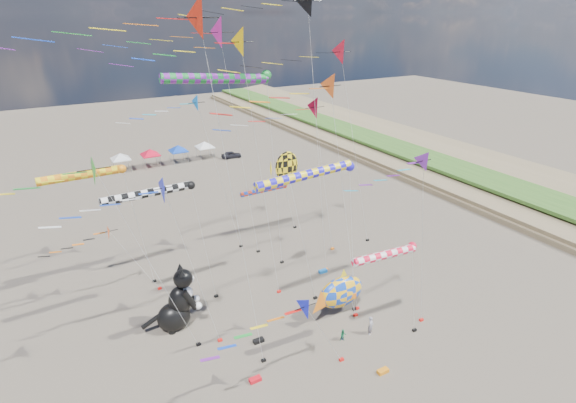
# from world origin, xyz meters

# --- Properties ---
(ground) EXTENTS (260.00, 260.00, 0.00)m
(ground) POSITION_xyz_m (0.00, 0.00, 0.00)
(ground) COLOR brown
(ground) RESTS_ON ground
(delta_kite_0) EXTENTS (11.82, 2.41, 24.60)m
(delta_kite_0) POSITION_xyz_m (-3.80, 14.96, 23.10)
(delta_kite_0) COLOR yellow
(delta_kite_0) RESTS_ON ground
(delta_kite_1) EXTENTS (13.10, 3.03, 27.79)m
(delta_kite_1) POSITION_xyz_m (3.18, 16.08, 26.05)
(delta_kite_1) COLOR black
(delta_kite_1) RESTS_ON ground
(delta_kite_2) EXTENTS (13.30, 2.62, 26.43)m
(delta_kite_2) POSITION_xyz_m (-9.67, 7.28, 24.84)
(delta_kite_2) COLOR red
(delta_kite_2) RESTS_ON ground
(delta_kite_3) EXTENTS (12.99, 2.35, 17.14)m
(delta_kite_3) POSITION_xyz_m (-14.76, 11.58, 15.67)
(delta_kite_3) COLOR #269422
(delta_kite_3) RESTS_ON ground
(delta_kite_4) EXTENTS (13.91, 3.20, 25.31)m
(delta_kite_4) POSITION_xyz_m (-1.08, 23.17, 23.50)
(delta_kite_4) COLOR #CB208D
(delta_kite_4) RESTS_ON ground
(delta_kite_5) EXTENTS (11.59, 1.83, 7.99)m
(delta_kite_5) POSITION_xyz_m (-5.79, 4.32, 6.69)
(delta_kite_5) COLOR #131CE2
(delta_kite_5) RESTS_ON ground
(delta_kite_6) EXTENTS (11.11, 1.87, 18.17)m
(delta_kite_6) POSITION_xyz_m (-4.37, 25.29, 16.84)
(delta_kite_6) COLOR #0F79E1
(delta_kite_6) RESTS_ON ground
(delta_kite_7) EXTENTS (12.90, 2.46, 17.82)m
(delta_kite_7) POSITION_xyz_m (5.77, 19.51, 16.28)
(delta_kite_7) COLOR red
(delta_kite_7) RESTS_ON ground
(delta_kite_8) EXTENTS (9.94, 2.13, 15.76)m
(delta_kite_8) POSITION_xyz_m (-11.20, 11.18, 14.39)
(delta_kite_8) COLOR #0410C9
(delta_kite_8) RESTS_ON ground
(delta_kite_9) EXTENTS (9.78, 1.74, 7.90)m
(delta_kite_9) POSITION_xyz_m (-14.94, 21.27, 6.67)
(delta_kite_9) COLOR #F04E12
(delta_kite_9) RESTS_ON ground
(delta_kite_10) EXTENTS (9.16, 1.63, 16.40)m
(delta_kite_10) POSITION_xyz_m (4.91, 4.84, 15.15)
(delta_kite_10) COLOR purple
(delta_kite_10) RESTS_ON ground
(delta_kite_11) EXTENTS (11.01, 2.07, 21.48)m
(delta_kite_11) POSITION_xyz_m (1.45, 9.02, 20.08)
(delta_kite_11) COLOR #E05A1D
(delta_kite_11) RESTS_ON ground
(delta_kite_12) EXTENTS (16.23, 2.70, 23.20)m
(delta_kite_12) POSITION_xyz_m (9.04, 19.15, 21.56)
(delta_kite_12) COLOR red
(delta_kite_12) RESTS_ON ground
(windsock_0) EXTENTS (7.42, 0.62, 6.31)m
(windsock_0) POSITION_xyz_m (4.70, 26.51, 5.95)
(windsock_0) COLOR #F13711
(windsock_0) RESTS_ON ground
(windsock_1) EXTENTS (7.24, 0.67, 9.03)m
(windsock_1) POSITION_xyz_m (3.57, 4.11, 8.63)
(windsock_1) COLOR red
(windsock_1) RESTS_ON ground
(windsock_2) EXTENTS (9.02, 0.73, 12.16)m
(windsock_2) POSITION_xyz_m (-10.27, 17.29, 11.73)
(windsock_2) COLOR black
(windsock_2) RESTS_ON ground
(windsock_3) EXTENTS (11.28, 0.91, 20.52)m
(windsock_3) POSITION_xyz_m (-2.72, 19.73, 20.00)
(windsock_3) COLOR #17832F
(windsock_3) RESTS_ON ground
(windsock_4) EXTENTS (8.55, 0.79, 12.77)m
(windsock_4) POSITION_xyz_m (-14.52, 22.85, 12.31)
(windsock_4) COLOR orange
(windsock_4) RESTS_ON ground
(windsock_5) EXTENTS (9.89, 0.78, 14.55)m
(windsock_5) POSITION_xyz_m (-0.34, 9.05, 14.09)
(windsock_5) COLOR #1C14CF
(windsock_5) RESTS_ON ground
(angelfish_kite) EXTENTS (3.74, 3.02, 14.41)m
(angelfish_kite) POSITION_xyz_m (0.45, 14.30, 12.99)
(angelfish_kite) COLOR yellow
(angelfish_kite) RESTS_ON ground
(cat_inflatable) EXTENTS (4.67, 2.87, 5.90)m
(cat_inflatable) POSITION_xyz_m (-9.92, 14.82, 2.95)
(cat_inflatable) COLOR black
(cat_inflatable) RESTS_ON ground
(fish_inflatable) EXTENTS (6.01, 2.64, 4.60)m
(fish_inflatable) POSITION_xyz_m (3.33, 9.29, 2.33)
(fish_inflatable) COLOR blue
(fish_inflatable) RESTS_ON ground
(person_adult) EXTENTS (0.75, 0.68, 1.71)m
(person_adult) POSITION_xyz_m (3.96, 5.73, 0.86)
(person_adult) COLOR gray
(person_adult) RESTS_ON ground
(child_green) EXTENTS (0.63, 0.56, 1.10)m
(child_green) POSITION_xyz_m (1.43, 6.17, 0.55)
(child_green) COLOR #1A7848
(child_green) RESTS_ON ground
(child_blue) EXTENTS (0.55, 0.54, 0.93)m
(child_blue) POSITION_xyz_m (1.48, 6.34, 0.46)
(child_blue) COLOR blue
(child_blue) RESTS_ON ground
(kite_bag_0) EXTENTS (0.90, 0.44, 0.30)m
(kite_bag_0) POSITION_xyz_m (-6.90, 5.74, 0.15)
(kite_bag_0) COLOR red
(kite_bag_0) RESTS_ON ground
(kite_bag_1) EXTENTS (0.90, 0.44, 0.30)m
(kite_bag_1) POSITION_xyz_m (5.91, 15.88, 0.15)
(kite_bag_1) COLOR blue
(kite_bag_1) RESTS_ON ground
(kite_bag_2) EXTENTS (0.90, 0.44, 0.30)m
(kite_bag_2) POSITION_xyz_m (1.92, 1.71, 0.15)
(kite_bag_2) COLOR orange
(kite_bag_2) RESTS_ON ground
(kite_bag_3) EXTENTS (0.90, 0.44, 0.30)m
(kite_bag_3) POSITION_xyz_m (-4.79, 9.47, 0.15)
(kite_bag_3) COLOR black
(kite_bag_3) RESTS_ON ground
(tent_row) EXTENTS (19.20, 4.20, 3.80)m
(tent_row) POSITION_xyz_m (1.50, 60.00, 3.15)
(tent_row) COLOR silver
(tent_row) RESTS_ON ground
(parked_car) EXTENTS (3.90, 1.91, 1.28)m
(parked_car) POSITION_xyz_m (13.41, 58.00, 0.64)
(parked_car) COLOR #26262D
(parked_car) RESTS_ON ground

